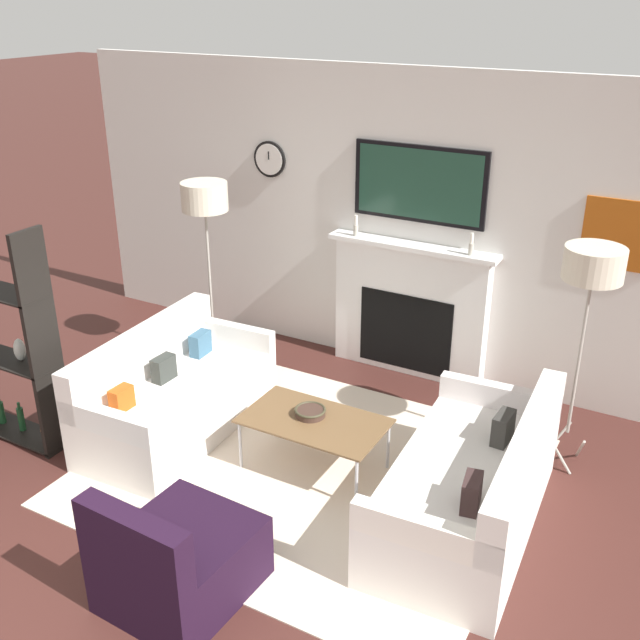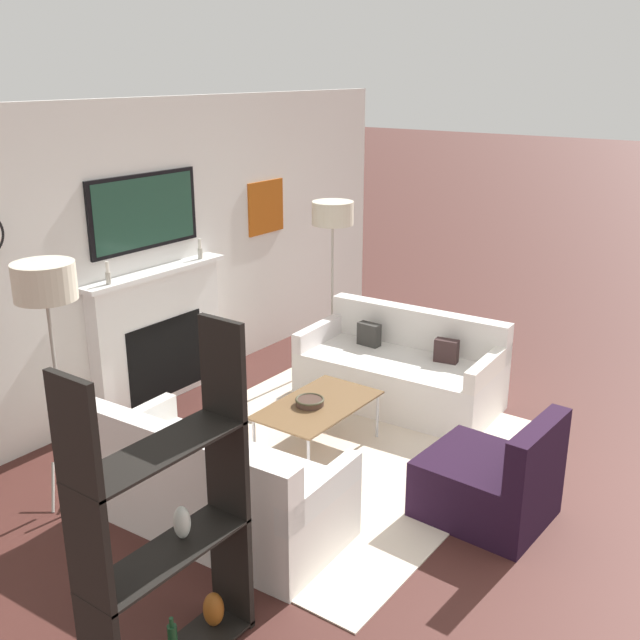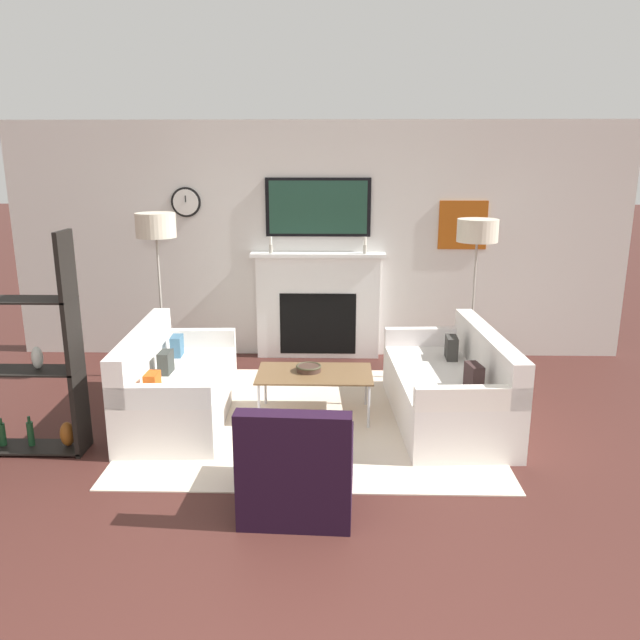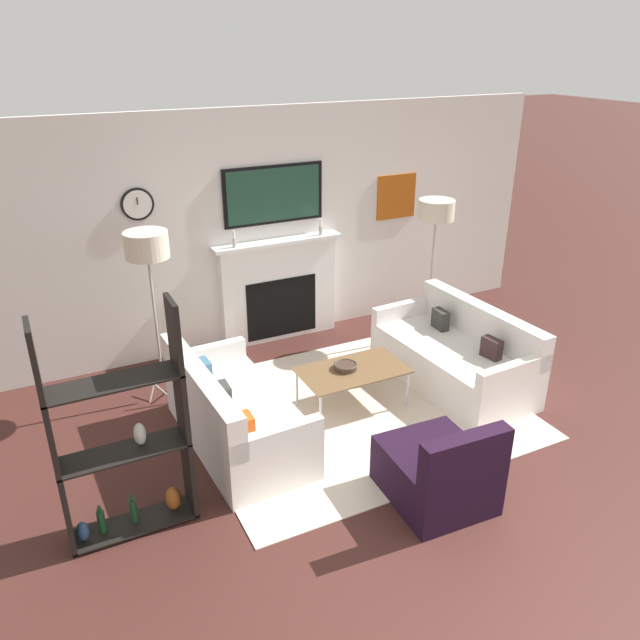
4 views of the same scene
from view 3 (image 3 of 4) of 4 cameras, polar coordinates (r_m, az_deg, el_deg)
name	(u,v)px [view 3 (image 3 of 4)]	position (r m, az deg, el deg)	size (l,w,h in m)	color
fireplace_wall	(318,252)	(7.25, -0.14, 6.22)	(7.11, 0.28, 2.70)	silver
area_rug	(313,418)	(5.71, -0.68, -8.96)	(3.07, 2.63, 0.01)	beige
couch_left	(176,387)	(5.78, -13.07, -6.03)	(0.89, 1.74, 0.82)	silver
couch_right	(451,390)	(5.70, 11.85, -6.24)	(0.97, 1.81, 0.82)	silver
armchair	(298,469)	(4.31, -1.98, -13.46)	(0.76, 0.85, 0.79)	black
coffee_table	(315,376)	(5.63, -0.50, -5.10)	(1.03, 0.60, 0.42)	brown
decorative_bowl	(309,368)	(5.65, -1.04, -4.40)	(0.23, 0.23, 0.06)	#422D25
floor_lamp_left	(156,228)	(6.57, -14.78, 8.14)	(0.40, 0.40, 1.76)	#9E998E
floor_lamp_right	(477,233)	(6.48, 14.20, 7.70)	(0.41, 0.41, 1.71)	#9E998E
shelf_unit	(20,361)	(5.39, -25.71, -3.37)	(0.92, 0.28, 1.77)	black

